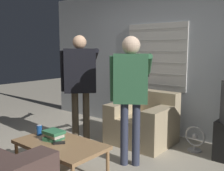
{
  "coord_description": "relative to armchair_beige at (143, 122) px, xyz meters",
  "views": [
    {
      "loc": [
        2.26,
        -2.06,
        1.48
      ],
      "look_at": [
        0.13,
        0.57,
        1.0
      ],
      "focal_mm": 42.0,
      "sensor_mm": 36.0,
      "label": 1
    }
  ],
  "objects": [
    {
      "name": "spare_remote",
      "position": [
        -0.07,
        -1.64,
        0.12
      ],
      "size": [
        0.11,
        0.13,
        0.02
      ],
      "rotation": [
        0.0,
        0.0,
        -0.67
      ],
      "color": "black",
      "rests_on": "coffee_table"
    },
    {
      "name": "book_stack",
      "position": [
        -0.21,
        -1.6,
        0.17
      ],
      "size": [
        0.24,
        0.22,
        0.12
      ],
      "color": "#33754C",
      "rests_on": "coffee_table"
    },
    {
      "name": "person_right_standing",
      "position": [
        0.31,
        -0.8,
        0.71
      ],
      "size": [
        0.51,
        0.8,
        1.63
      ],
      "rotation": [
        0.0,
        0.0,
        0.58
      ],
      "color": "#33384C",
      "rests_on": "ground_plane"
    },
    {
      "name": "floor_fan",
      "position": [
        0.79,
        0.15,
        -0.15
      ],
      "size": [
        0.3,
        0.2,
        0.37
      ],
      "color": "#A8A8AD",
      "rests_on": "ground_plane"
    },
    {
      "name": "wall_back",
      "position": [
        -0.12,
        0.65,
        0.95
      ],
      "size": [
        5.2,
        0.08,
        2.55
      ],
      "color": "#ADB2B7",
      "rests_on": "ground_plane"
    },
    {
      "name": "person_left_standing",
      "position": [
        -0.6,
        -0.78,
        0.74
      ],
      "size": [
        0.51,
        0.85,
        1.67
      ],
      "rotation": [
        0.0,
        0.0,
        0.8
      ],
      "color": "#4C4233",
      "rests_on": "ground_plane"
    },
    {
      "name": "soda_can",
      "position": [
        -0.49,
        -1.59,
        0.17
      ],
      "size": [
        0.07,
        0.07,
        0.13
      ],
      "color": "#194C9E",
      "rests_on": "coffee_table"
    },
    {
      "name": "armchair_beige",
      "position": [
        0.0,
        0.0,
        0.0
      ],
      "size": [
        0.93,
        0.8,
        0.8
      ],
      "rotation": [
        0.0,
        0.0,
        3.14
      ],
      "color": "tan",
      "rests_on": "ground_plane"
    },
    {
      "name": "ground_plane",
      "position": [
        -0.12,
        -1.37,
        -0.32
      ],
      "size": [
        16.0,
        16.0,
        0.0
      ],
      "primitive_type": "plane",
      "color": "#B2A893"
    },
    {
      "name": "coffee_table",
      "position": [
        -0.09,
        -1.61,
        0.07
      ],
      "size": [
        1.04,
        0.6,
        0.43
      ],
      "color": "#9E754C",
      "rests_on": "ground_plane"
    }
  ]
}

